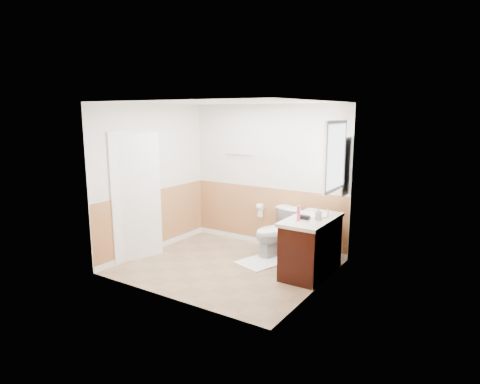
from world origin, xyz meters
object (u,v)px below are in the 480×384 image
Objects in this scene: vanity_cabinet at (311,248)px; toilet at (275,232)px; lotion_bottle at (298,213)px; soap_dispenser at (319,214)px; bath_mat at (263,261)px.

toilet is at bearing 152.20° from vanity_cabinet.
toilet is at bearing 136.22° from lotion_bottle.
lotion_bottle is (0.72, -0.69, 0.56)m from toilet.
soap_dispenser is (0.94, -0.49, 0.55)m from toilet.
soap_dispenser is at bearing -5.46° from bath_mat.
toilet is at bearing 152.38° from soap_dispenser.
toilet is 0.99× the size of bath_mat.
soap_dispenser reaches higher than bath_mat.
toilet is at bearing 90.00° from bath_mat.
bath_mat is 0.91m from vanity_cabinet.
soap_dispenser is (0.12, -0.06, 0.54)m from vanity_cabinet.
lotion_bottle is (0.72, -0.29, 0.95)m from bath_mat.
vanity_cabinet is at bearing 68.80° from lotion_bottle.
vanity_cabinet is 0.62m from lotion_bottle.
bath_mat is 4.41× the size of soap_dispenser.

